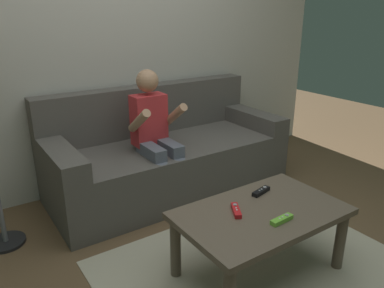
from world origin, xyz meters
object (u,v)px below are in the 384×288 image
object	(u,v)px
person_seated_on_couch	(155,132)
coffee_table	(261,220)
couch	(166,156)
game_remote_lime_far_corner	(282,220)
game_remote_red_center	(236,210)
game_remote_black_near_edge	(261,191)

from	to	relation	value
person_seated_on_couch	coffee_table	world-z (taller)	person_seated_on_couch
couch	coffee_table	world-z (taller)	couch
person_seated_on_couch	game_remote_lime_far_corner	bearing A→B (deg)	-85.98
game_remote_red_center	game_remote_lime_far_corner	bearing A→B (deg)	-56.80
coffee_table	game_remote_lime_far_corner	size ratio (longest dim) A/B	6.45
couch	person_seated_on_couch	world-z (taller)	person_seated_on_couch
coffee_table	game_remote_black_near_edge	distance (m)	0.22
game_remote_red_center	couch	bearing A→B (deg)	78.35
coffee_table	game_remote_red_center	xyz separation A→B (m)	(-0.13, 0.06, 0.07)
game_remote_red_center	game_remote_lime_far_corner	world-z (taller)	same
game_remote_black_near_edge	game_remote_red_center	xyz separation A→B (m)	(-0.27, -0.09, 0.00)
person_seated_on_couch	game_remote_lime_far_corner	world-z (taller)	person_seated_on_couch
person_seated_on_couch	coffee_table	bearing A→B (deg)	-85.74
person_seated_on_couch	game_remote_red_center	xyz separation A→B (m)	(-0.05, -0.98, -0.17)
couch	game_remote_black_near_edge	distance (m)	1.08
game_remote_black_near_edge	person_seated_on_couch	bearing A→B (deg)	103.75
person_seated_on_couch	game_remote_red_center	size ratio (longest dim) A/B	7.31
couch	game_remote_red_center	world-z (taller)	couch
game_remote_black_near_edge	game_remote_lime_far_corner	size ratio (longest dim) A/B	1.02
person_seated_on_couch	game_remote_black_near_edge	bearing A→B (deg)	-76.25
game_remote_black_near_edge	game_remote_red_center	bearing A→B (deg)	-161.68
game_remote_lime_far_corner	person_seated_on_couch	bearing A→B (deg)	94.02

